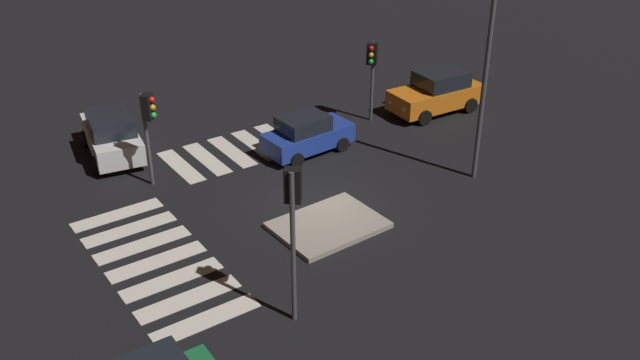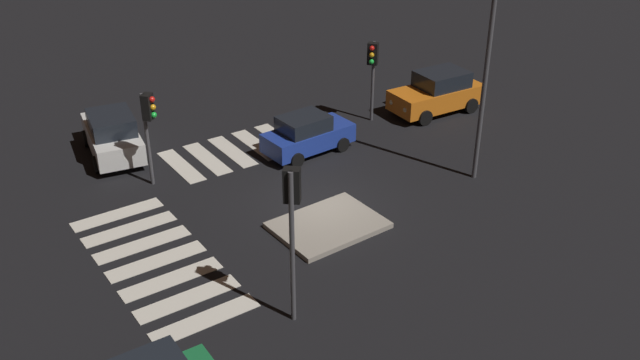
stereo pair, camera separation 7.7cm
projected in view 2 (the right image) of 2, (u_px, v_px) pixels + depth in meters
The scene contains 11 objects.
ground_plane at pixel (320, 204), 25.57m from camera, with size 80.00×80.00×0.00m, color black.
traffic_island at pixel (328, 225), 24.15m from camera, with size 3.67×2.81×0.18m.
car_blue at pixel (307, 134), 28.91m from camera, with size 3.87×1.95×1.65m.
car_white at pixel (112, 134), 28.64m from camera, with size 2.58×4.51×1.88m.
car_orange at pixel (437, 93), 32.60m from camera, with size 4.52×2.29×1.93m.
traffic_light_south at pixel (373, 62), 30.73m from camera, with size 0.53×0.54×3.67m.
traffic_light_east at pixel (148, 117), 25.56m from camera, with size 0.54×0.53×3.66m.
traffic_light_north at pixel (292, 208), 18.41m from camera, with size 0.54×0.53×4.69m.
street_lamp at pixel (490, 40), 24.79m from camera, with size 0.56×0.56×8.05m.
crosswalk_near at pixel (244, 148), 29.62m from camera, with size 6.45×3.20×0.02m.
crosswalk_side at pixel (156, 261), 22.43m from camera, with size 3.20×7.60×0.02m.
Camera 2 is at (12.48, 18.16, 13.00)m, focal length 39.77 mm.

